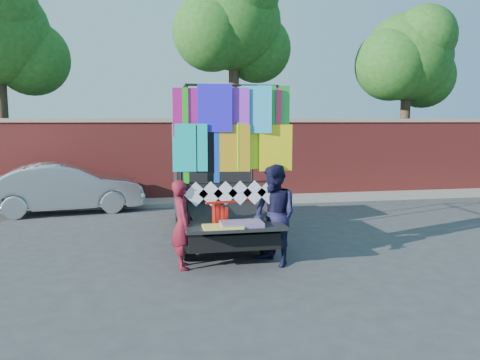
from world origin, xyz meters
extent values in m
plane|color=#38383A|center=(0.00, 0.00, 0.00)|extent=(90.00, 90.00, 0.00)
cube|color=maroon|center=(0.00, 7.00, 1.25)|extent=(30.00, 0.35, 2.50)
cube|color=tan|center=(0.00, 7.00, 2.55)|extent=(30.00, 0.45, 0.12)
cube|color=gray|center=(0.00, 6.30, 0.06)|extent=(30.00, 1.20, 0.12)
cylinder|color=#38281C|center=(-6.50, 8.20, 2.45)|extent=(0.36, 0.36, 4.90)
sphere|color=#1C4E16|center=(-5.60, 8.60, 4.55)|extent=(2.40, 2.40, 2.40)
sphere|color=#1C4E16|center=(-6.20, 7.60, 5.95)|extent=(2.20, 2.20, 2.20)
cylinder|color=#38281C|center=(1.00, 8.20, 2.73)|extent=(0.36, 0.36, 5.46)
sphere|color=#1C4E16|center=(1.00, 8.20, 5.85)|extent=(3.20, 3.20, 3.20)
sphere|color=#1C4E16|center=(1.90, 8.60, 5.07)|extent=(2.40, 2.40, 2.40)
sphere|color=#1C4E16|center=(0.20, 7.90, 5.46)|extent=(2.60, 2.60, 2.60)
cylinder|color=#38281C|center=(7.50, 8.20, 2.27)|extent=(0.36, 0.36, 4.55)
sphere|color=#1C4E16|center=(7.50, 8.20, 4.88)|extent=(3.20, 3.20, 3.20)
sphere|color=#1C4E16|center=(8.40, 8.60, 4.23)|extent=(2.40, 2.40, 2.40)
sphere|color=#1C4E16|center=(6.70, 7.90, 4.55)|extent=(2.60, 2.60, 2.60)
sphere|color=#1C4E16|center=(7.80, 7.60, 5.52)|extent=(2.20, 2.20, 2.20)
cylinder|color=black|center=(-1.21, 2.91, 0.31)|extent=(0.21, 0.62, 0.62)
cylinder|color=black|center=(-1.21, 0.37, 0.31)|extent=(0.21, 0.62, 0.62)
cylinder|color=black|center=(0.26, 2.91, 0.31)|extent=(0.21, 0.62, 0.62)
cylinder|color=black|center=(0.26, 0.37, 0.31)|extent=(0.21, 0.62, 0.62)
cube|color=black|center=(-0.48, 1.59, 0.47)|extent=(1.60, 3.95, 0.28)
cube|color=black|center=(-0.48, 0.88, 0.73)|extent=(1.69, 2.16, 0.09)
cube|color=black|center=(-1.30, 0.88, 0.94)|extent=(0.06, 2.16, 0.42)
cube|color=black|center=(0.35, 0.88, 0.94)|extent=(0.06, 2.16, 0.42)
cube|color=black|center=(-0.48, 1.95, 0.94)|extent=(1.69, 0.06, 0.42)
cube|color=black|center=(-0.48, 2.86, 0.99)|extent=(1.69, 1.50, 1.17)
cube|color=#8C9EAD|center=(-0.48, 2.44, 1.36)|extent=(1.50, 0.06, 0.52)
cube|color=#8C9EAD|center=(-0.48, 3.56, 1.17)|extent=(1.50, 0.09, 0.66)
cube|color=black|center=(-0.48, 3.89, 0.75)|extent=(1.64, 0.85, 0.52)
cube|color=black|center=(-0.48, -0.43, 0.75)|extent=(1.69, 0.52, 0.06)
cube|color=black|center=(-0.48, -0.21, 0.39)|extent=(1.74, 0.14, 0.17)
cylinder|color=black|center=(-1.25, -0.10, 1.95)|extent=(0.05, 0.05, 2.35)
cylinder|color=black|center=(-1.25, 1.87, 1.95)|extent=(0.05, 0.05, 2.35)
cylinder|color=black|center=(0.29, -0.10, 1.95)|extent=(0.05, 0.05, 2.35)
cylinder|color=black|center=(0.29, 1.87, 1.95)|extent=(0.05, 0.05, 2.35)
cylinder|color=black|center=(-0.48, -0.10, 3.13)|extent=(1.60, 0.04, 0.04)
cylinder|color=black|center=(-0.48, 1.87, 3.13)|extent=(1.60, 0.04, 0.04)
cylinder|color=black|center=(-1.25, 0.88, 3.13)|extent=(0.04, 2.02, 0.04)
cylinder|color=black|center=(0.29, 0.88, 3.13)|extent=(0.04, 2.02, 0.04)
cylinder|color=black|center=(-0.48, -0.10, 1.48)|extent=(1.60, 0.04, 0.04)
cube|color=#E0188D|center=(-1.18, -0.12, 2.71)|extent=(0.58, 0.01, 0.80)
cube|color=#251BF4|center=(-0.83, -0.16, 2.71)|extent=(0.58, 0.01, 0.80)
cube|color=purple|center=(-0.48, -0.12, 2.71)|extent=(0.58, 0.01, 0.80)
cube|color=#2D9FDA|center=(-0.12, -0.16, 2.71)|extent=(0.58, 0.01, 0.80)
cube|color=green|center=(0.23, -0.12, 2.71)|extent=(0.58, 0.01, 0.80)
cube|color=#0DBCB3|center=(-1.18, -0.16, 2.10)|extent=(0.58, 0.01, 0.80)
cube|color=black|center=(-0.83, -0.12, 2.10)|extent=(0.58, 0.01, 0.80)
cube|color=#C18A16|center=(-0.48, -0.16, 2.10)|extent=(0.58, 0.01, 0.80)
cube|color=#C0FF1A|center=(-0.12, -0.12, 2.10)|extent=(0.58, 0.01, 0.80)
cube|color=yellow|center=(0.23, -0.16, 2.10)|extent=(0.58, 0.01, 0.80)
cube|color=#1BCB19|center=(-1.28, -0.14, 2.28)|extent=(0.09, 0.01, 1.60)
cube|color=#FE2A60|center=(0.32, -0.14, 2.28)|extent=(0.09, 0.01, 1.60)
cube|color=blue|center=(-0.76, -0.14, 2.28)|extent=(0.09, 0.01, 1.60)
cube|color=white|center=(-1.12, -0.13, 1.30)|extent=(0.43, 0.01, 0.43)
cube|color=white|center=(-0.86, -0.13, 1.30)|extent=(0.43, 0.01, 0.43)
cube|color=white|center=(-0.60, -0.13, 1.30)|extent=(0.43, 0.01, 0.43)
cube|color=white|center=(-0.35, -0.13, 1.30)|extent=(0.43, 0.01, 0.43)
cube|color=white|center=(-0.09, -0.13, 1.30)|extent=(0.43, 0.01, 0.43)
cube|color=white|center=(0.16, -0.13, 1.30)|extent=(0.43, 0.01, 0.43)
cube|color=red|center=(-0.38, -0.43, 0.82)|extent=(0.70, 0.42, 0.08)
cube|color=#F5DC4D|center=(-0.71, -0.50, 0.80)|extent=(0.66, 0.38, 0.04)
imported|color=silver|center=(-4.22, 5.55, 0.69)|extent=(4.34, 2.07, 1.37)
imported|color=maroon|center=(-1.35, -0.08, 0.77)|extent=(0.42, 0.59, 1.54)
imported|color=#151434|center=(0.26, -0.18, 0.90)|extent=(0.98, 1.08, 1.79)
cube|color=#F81B0D|center=(-0.55, -0.13, 1.15)|extent=(0.84, 0.23, 0.04)
cube|color=#F81B0D|center=(-0.82, -0.15, 0.88)|extent=(0.05, 0.02, 0.49)
cube|color=#F81B0D|center=(-0.74, -0.15, 0.86)|extent=(0.05, 0.02, 0.49)
cube|color=#F81B0D|center=(-0.67, -0.15, 0.84)|extent=(0.05, 0.02, 0.49)
cube|color=#F81B0D|center=(-0.60, -0.15, 0.82)|extent=(0.05, 0.02, 0.49)
camera|label=1|loc=(-1.83, -7.98, 2.54)|focal=35.00mm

